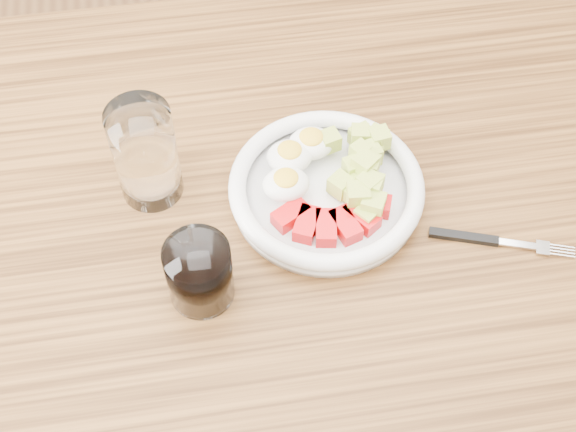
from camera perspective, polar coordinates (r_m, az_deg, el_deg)
The scene contains 5 objects.
dining_table at distance 1.05m, azimuth 0.63°, elevation -4.46°, with size 1.50×0.90×0.77m.
bowl at distance 0.98m, azimuth 2.81°, elevation 2.19°, with size 0.24×0.24×0.06m.
fork at distance 0.98m, azimuth 13.72°, elevation -1.64°, with size 0.17×0.07×0.01m.
water_glass at distance 0.96m, azimuth -10.11°, elevation 4.39°, with size 0.08×0.08×0.14m, color white.
coffee_glass at distance 0.89m, azimuth -6.32°, elevation -4.06°, with size 0.07×0.07×0.08m.
Camera 1 is at (-0.09, -0.52, 1.57)m, focal length 50.00 mm.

